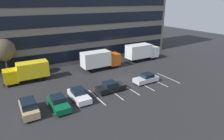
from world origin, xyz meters
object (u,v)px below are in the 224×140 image
object	(u,v)px
sedan_black	(111,87)
suv_tan	(29,107)
sedan_forest	(58,103)
bare_tree	(4,50)
sedan_white	(79,95)
box_truck_orange	(100,59)
box_truck_yellow_all	(27,71)
sedan_silver	(146,78)
box_truck_white	(142,51)

from	to	relation	value
sedan_black	suv_tan	world-z (taller)	suv_tan
sedan_forest	bare_tree	xyz separation A→B (m)	(-4.58, 14.26, 4.33)
sedan_white	suv_tan	xyz separation A→B (m)	(-6.43, -0.33, 0.17)
box_truck_orange	sedan_white	size ratio (longest dim) A/B	1.76
box_truck_yellow_all	sedan_silver	size ratio (longest dim) A/B	1.67
sedan_black	sedan_white	distance (m)	5.04
box_truck_orange	box_truck_white	size ratio (longest dim) A/B	0.99
box_truck_orange	sedan_black	distance (m)	10.33
box_truck_white	sedan_white	size ratio (longest dim) A/B	1.78
sedan_silver	bare_tree	world-z (taller)	bare_tree
box_truck_white	sedan_white	xyz separation A→B (m)	(-19.21, -10.36, -1.32)
box_truck_yellow_all	sedan_black	xyz separation A→B (m)	(9.92, -10.28, -1.10)
box_truck_white	sedan_black	distance (m)	17.57
box_truck_orange	box_truck_white	bearing A→B (deg)	3.30
box_truck_orange	suv_tan	xyz separation A→B (m)	(-14.82, -10.06, -1.13)
sedan_forest	bare_tree	world-z (taller)	bare_tree
box_truck_orange	bare_tree	size ratio (longest dim) A/B	1.13
sedan_forest	box_truck_white	bearing A→B (deg)	26.50
box_truck_yellow_all	sedan_white	size ratio (longest dim) A/B	1.58
box_truck_yellow_all	bare_tree	distance (m)	5.31
sedan_black	suv_tan	xyz separation A→B (m)	(-11.47, -0.38, 0.19)
box_truck_white	sedan_silver	world-z (taller)	box_truck_white
sedan_white	sedan_silver	xyz separation A→B (m)	(11.78, -0.02, -0.04)
suv_tan	bare_tree	xyz separation A→B (m)	(-1.17, 13.87, 4.15)
sedan_black	suv_tan	size ratio (longest dim) A/B	1.03
sedan_white	sedan_silver	bearing A→B (deg)	-0.11
box_truck_yellow_all	box_truck_white	bearing A→B (deg)	0.07
suv_tan	box_truck_yellow_all	bearing A→B (deg)	81.72
sedan_white	suv_tan	bearing A→B (deg)	-177.08
box_truck_yellow_all	sedan_forest	distance (m)	11.26
sedan_white	bare_tree	world-z (taller)	bare_tree
sedan_black	sedan_silver	world-z (taller)	sedan_black
suv_tan	bare_tree	world-z (taller)	bare_tree
sedan_white	bare_tree	size ratio (longest dim) A/B	0.64
sedan_forest	suv_tan	distance (m)	3.44
box_truck_yellow_all	suv_tan	world-z (taller)	box_truck_yellow_all
box_truck_orange	bare_tree	bearing A→B (deg)	166.60
sedan_forest	sedan_silver	bearing A→B (deg)	2.70
sedan_black	sedan_forest	bearing A→B (deg)	-174.55
box_truck_yellow_all	bare_tree	xyz separation A→B (m)	(-2.72, 3.21, 3.24)
box_truck_white	sedan_white	bearing A→B (deg)	-151.67
box_truck_orange	box_truck_yellow_all	distance (m)	13.28
sedan_white	bare_tree	xyz separation A→B (m)	(-7.60, 13.54, 4.32)
sedan_black	bare_tree	world-z (taller)	bare_tree
box_truck_orange	box_truck_yellow_all	world-z (taller)	box_truck_orange
box_truck_yellow_all	sedan_silver	world-z (taller)	box_truck_yellow_all
sedan_white	bare_tree	distance (m)	16.12
sedan_white	box_truck_yellow_all	bearing A→B (deg)	115.27
box_truck_orange	box_truck_yellow_all	bearing A→B (deg)	177.43
box_truck_yellow_all	sedan_forest	size ratio (longest dim) A/B	1.59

